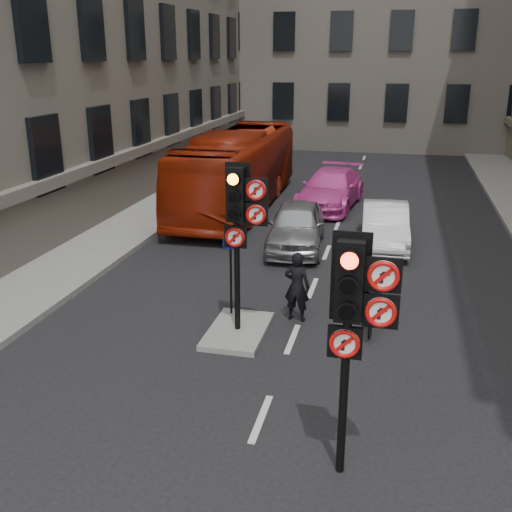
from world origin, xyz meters
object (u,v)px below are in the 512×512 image
at_px(signal_near, 355,307).
at_px(motorcycle, 374,303).
at_px(motorcyclist, 297,286).
at_px(info_sign, 231,265).
at_px(signal_far, 240,212).
at_px(car_silver, 296,226).
at_px(car_white, 385,225).
at_px(car_pink, 331,189).
at_px(bus_red, 238,170).

height_order(signal_near, motorcycle, signal_near).
height_order(motorcyclist, info_sign, info_sign).
bearing_deg(signal_far, car_silver, 88.99).
bearing_deg(car_silver, car_white, 13.06).
distance_m(signal_near, signal_far, 4.77).
bearing_deg(car_pink, bus_red, -159.32).
distance_m(car_pink, motorcycle, 11.02).
relative_size(signal_near, motorcycle, 1.89).
distance_m(motorcycle, info_sign, 3.27).
xyz_separation_m(motorcycle, motorcyclist, (-1.72, 0.00, 0.24)).
xyz_separation_m(car_silver, motorcyclist, (0.91, -5.30, 0.10)).
distance_m(signal_far, car_pink, 11.98).
xyz_separation_m(bus_red, motorcyclist, (4.00, -9.86, -0.68)).
bearing_deg(motorcycle, car_white, 93.73).
relative_size(car_pink, motorcyclist, 3.09).
distance_m(car_pink, bus_red, 3.71).
bearing_deg(car_white, signal_far, -114.25).
relative_size(signal_far, bus_red, 0.33).
relative_size(car_pink, motorcycle, 2.63).
height_order(car_pink, bus_red, bus_red).
height_order(car_pink, motorcyclist, motorcyclist).
distance_m(signal_far, motorcyclist, 2.38).
relative_size(car_white, bus_red, 0.37).
height_order(signal_far, car_pink, signal_far).
bearing_deg(car_silver, signal_far, -96.15).
xyz_separation_m(signal_near, bus_red, (-5.57, 14.87, -1.09)).
height_order(signal_far, motorcycle, signal_far).
relative_size(motorcycle, info_sign, 1.05).
height_order(car_silver, motorcyclist, motorcyclist).
xyz_separation_m(car_white, bus_red, (-5.74, 3.69, 0.83)).
bearing_deg(motorcycle, signal_near, -87.70).
height_order(signal_far, car_silver, signal_far).
distance_m(car_white, motorcycle, 6.17).
xyz_separation_m(signal_near, car_pink, (-2.06, 15.80, -1.86)).
distance_m(signal_near, car_white, 11.34).
height_order(signal_near, car_pink, signal_near).
xyz_separation_m(signal_far, info_sign, (-0.44, 0.74, -1.42)).
relative_size(signal_near, car_white, 0.90).
relative_size(bus_red, motorcycle, 5.64).
height_order(signal_near, car_white, signal_near).
distance_m(bus_red, info_sign, 10.44).
relative_size(signal_far, car_pink, 0.72).
bearing_deg(info_sign, car_pink, 83.59).
height_order(car_silver, info_sign, info_sign).
distance_m(car_pink, info_sign, 11.12).
bearing_deg(bus_red, car_white, -33.06).
bearing_deg(car_silver, bus_red, 118.89).
bearing_deg(car_pink, car_white, -58.38).
distance_m(car_pink, motorcyclist, 10.80).
bearing_deg(motorcyclist, car_pink, -79.46).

